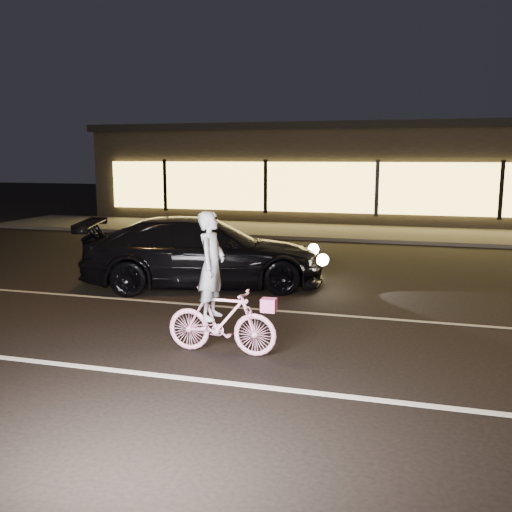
% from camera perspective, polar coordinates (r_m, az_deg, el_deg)
% --- Properties ---
extents(ground, '(90.00, 90.00, 0.00)m').
position_cam_1_polar(ground, '(8.58, 4.44, -9.32)').
color(ground, black).
rests_on(ground, ground).
extents(lane_stripe_near, '(60.00, 0.12, 0.01)m').
position_cam_1_polar(lane_stripe_near, '(7.21, 1.99, -13.10)').
color(lane_stripe_near, silver).
rests_on(lane_stripe_near, ground).
extents(lane_stripe_far, '(60.00, 0.10, 0.01)m').
position_cam_1_polar(lane_stripe_far, '(10.46, 6.64, -5.79)').
color(lane_stripe_far, gray).
rests_on(lane_stripe_far, ground).
extents(sidewalk, '(30.00, 4.00, 0.12)m').
position_cam_1_polar(sidewalk, '(21.18, 11.50, 2.23)').
color(sidewalk, '#383533').
rests_on(sidewalk, ground).
extents(storefront, '(25.40, 8.42, 4.20)m').
position_cam_1_polar(storefront, '(26.97, 12.68, 8.26)').
color(storefront, black).
rests_on(storefront, ground).
extents(cyclist, '(1.64, 0.57, 2.07)m').
position_cam_1_polar(cyclist, '(8.22, -3.75, -4.81)').
color(cyclist, '#FF45A4').
rests_on(cyclist, ground).
extents(sedan, '(5.63, 3.65, 1.52)m').
position_cam_1_polar(sedan, '(12.51, -5.23, 0.39)').
color(sedan, black).
rests_on(sedan, ground).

